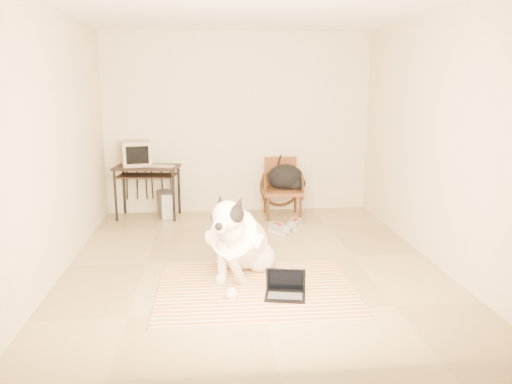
{
  "coord_description": "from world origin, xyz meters",
  "views": [
    {
      "loc": [
        -0.46,
        -5.32,
        1.95
      ],
      "look_at": [
        0.02,
        -0.39,
        0.87
      ],
      "focal_mm": 35.0,
      "sensor_mm": 36.0,
      "label": 1
    }
  ],
  "objects": [
    {
      "name": "wall_back",
      "position": [
        0.0,
        2.25,
        1.35
      ],
      "size": [
        4.5,
        0.0,
        4.5
      ],
      "primitive_type": "plane",
      "rotation": [
        1.57,
        0.0,
        0.0
      ],
      "color": "beige",
      "rests_on": "floor"
    },
    {
      "name": "backpack",
      "position": [
        0.69,
        1.81,
        0.57
      ],
      "size": [
        0.56,
        0.44,
        0.39
      ],
      "color": "black",
      "rests_on": "rattan_chair"
    },
    {
      "name": "pc_tower",
      "position": [
        -1.11,
        1.94,
        0.19
      ],
      "size": [
        0.27,
        0.44,
        0.38
      ],
      "color": "#4A4A4C",
      "rests_on": "floor"
    },
    {
      "name": "crt_monitor",
      "position": [
        -1.5,
        2.03,
        0.95
      ],
      "size": [
        0.47,
        0.46,
        0.36
      ],
      "color": "#B1A38A",
      "rests_on": "computer_desk"
    },
    {
      "name": "sneaker_left",
      "position": [
        0.46,
        1.0,
        0.05
      ],
      "size": [
        0.28,
        0.35,
        0.12
      ],
      "color": "white",
      "rests_on": "floor"
    },
    {
      "name": "rug",
      "position": [
        -0.03,
        -0.85,
        0.01
      ],
      "size": [
        1.89,
        1.45,
        0.02
      ],
      "color": "orange",
      "rests_on": "floor"
    },
    {
      "name": "wall_front",
      "position": [
        0.0,
        -2.25,
        1.35
      ],
      "size": [
        4.5,
        0.0,
        4.5
      ],
      "primitive_type": "plane",
      "rotation": [
        -1.57,
        0.0,
        0.0
      ],
      "color": "beige",
      "rests_on": "floor"
    },
    {
      "name": "sneaker_right",
      "position": [
        0.7,
        1.2,
        0.05
      ],
      "size": [
        0.25,
        0.34,
        0.11
      ],
      "color": "white",
      "rests_on": "floor"
    },
    {
      "name": "wall_left",
      "position": [
        -2.0,
        0.0,
        1.35
      ],
      "size": [
        0.0,
        4.5,
        4.5
      ],
      "primitive_type": "plane",
      "rotation": [
        1.57,
        0.0,
        1.57
      ],
      "color": "beige",
      "rests_on": "floor"
    },
    {
      "name": "laptop",
      "position": [
        0.23,
        -1.05,
        0.08
      ],
      "size": [
        0.41,
        0.33,
        0.26
      ],
      "color": "black",
      "rests_on": "rug"
    },
    {
      "name": "floor",
      "position": [
        0.0,
        0.0,
        0.0
      ],
      "size": [
        4.5,
        4.5,
        0.0
      ],
      "primitive_type": "plane",
      "color": "tan",
      "rests_on": "ground"
    },
    {
      "name": "wall_right",
      "position": [
        2.0,
        0.0,
        1.35
      ],
      "size": [
        0.0,
        4.5,
        4.5
      ],
      "primitive_type": "plane",
      "rotation": [
        1.57,
        0.0,
        -1.57
      ],
      "color": "beige",
      "rests_on": "floor"
    },
    {
      "name": "dog",
      "position": [
        -0.16,
        -0.49,
        0.38
      ],
      "size": [
        0.72,
        1.28,
        0.95
      ],
      "color": "silver",
      "rests_on": "rug"
    },
    {
      "name": "ceiling",
      "position": [
        0.0,
        0.0,
        2.7
      ],
      "size": [
        4.5,
        4.5,
        0.0
      ],
      "primitive_type": "plane",
      "rotation": [
        3.14,
        0.0,
        0.0
      ],
      "color": "white",
      "rests_on": "wall_back"
    },
    {
      "name": "computer_desk",
      "position": [
        -1.35,
        1.95,
        0.66
      ],
      "size": [
        0.98,
        0.62,
        0.77
      ],
      "color": "black",
      "rests_on": "floor"
    },
    {
      "name": "rattan_chair",
      "position": [
        0.62,
        1.86,
        0.43
      ],
      "size": [
        0.57,
        0.56,
        0.86
      ],
      "color": "brown",
      "rests_on": "floor"
    },
    {
      "name": "desk_keyboard",
      "position": [
        -1.13,
        1.88,
        0.78
      ],
      "size": [
        0.39,
        0.24,
        0.02
      ],
      "primitive_type": "cube",
      "rotation": [
        0.0,
        0.0,
        -0.31
      ],
      "color": "#B1A38A",
      "rests_on": "computer_desk"
    }
  ]
}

